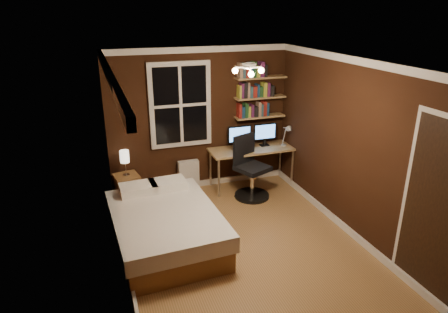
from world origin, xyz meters
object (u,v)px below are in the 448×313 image
object	(u,v)px
nightstand	(128,189)
desk	(252,152)
monitor_right	(265,135)
office_chair	(250,173)
radiator	(189,175)
bedside_lamp	(125,163)
monitor_left	(239,137)
desk_lamp	(286,135)
bed	(165,226)

from	to	relation	value
nightstand	desk	size ratio (longest dim) A/B	0.32
desk	monitor_right	bearing A→B (deg)	15.30
office_chair	monitor_right	bearing A→B (deg)	22.30
nightstand	radiator	world-z (taller)	radiator
bedside_lamp	monitor_right	distance (m)	2.51
monitor_left	desk_lamp	distance (m)	0.85
nightstand	desk_lamp	world-z (taller)	desk_lamp
bedside_lamp	desk_lamp	distance (m)	2.85
radiator	desk_lamp	bearing A→B (deg)	-10.62
radiator	desk_lamp	distance (m)	1.89
bed	radiator	bearing A→B (deg)	62.80
nightstand	monitor_left	bearing A→B (deg)	-9.58
radiator	desk_lamp	xyz separation A→B (m)	(1.74, -0.33, 0.67)
bedside_lamp	office_chair	distance (m)	2.10
office_chair	bedside_lamp	bearing A→B (deg)	144.31
radiator	desk	xyz separation A→B (m)	(1.13, -0.20, 0.39)
nightstand	bedside_lamp	world-z (taller)	bedside_lamp
nightstand	bedside_lamp	distance (m)	0.46
nightstand	office_chair	distance (m)	2.09
bedside_lamp	desk	size ratio (longest dim) A/B	0.28
desk	monitor_right	world-z (taller)	monitor_right
nightstand	office_chair	size ratio (longest dim) A/B	0.45
bedside_lamp	office_chair	bearing A→B (deg)	-12.64
bed	bedside_lamp	distance (m)	1.58
bedside_lamp	radiator	bearing A→B (deg)	7.59
nightstand	monitor_right	distance (m)	2.60
nightstand	office_chair	bearing A→B (deg)	-22.78
monitor_left	nightstand	bearing A→B (deg)	-179.44
desk	office_chair	xyz separation A→B (m)	(-0.19, -0.40, -0.24)
bedside_lamp	office_chair	size ratio (longest dim) A/B	0.40
radiator	bed	bearing A→B (deg)	-114.35
desk	monitor_left	distance (m)	0.35
bedside_lamp	monitor_right	world-z (taller)	monitor_right
bed	monitor_right	bearing A→B (deg)	32.14
bed	desk	distance (m)	2.38
desk_lamp	desk	bearing A→B (deg)	168.56
bed	desk_lamp	xyz separation A→B (m)	(2.48, 1.30, 0.67)
desk	office_chair	size ratio (longest dim) A/B	1.41
monitor_left	monitor_right	size ratio (longest dim) A/B	1.00
bedside_lamp	desk_lamp	size ratio (longest dim) A/B	0.99
bedside_lamp	monitor_left	xyz separation A→B (m)	(2.01, 0.02, 0.23)
nightstand	office_chair	xyz separation A→B (m)	(2.03, -0.46, 0.18)
office_chair	bed	bearing A→B (deg)	-171.57
bedside_lamp	monitor_left	world-z (taller)	monitor_left
monitor_right	monitor_left	bearing A→B (deg)	180.00
nightstand	radiator	distance (m)	1.10
desk_lamp	monitor_left	bearing A→B (deg)	166.34
bedside_lamp	desk	xyz separation A→B (m)	(2.22, -0.06, -0.04)
radiator	monitor_right	distance (m)	1.56
monitor_right	radiator	bearing A→B (deg)	174.88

